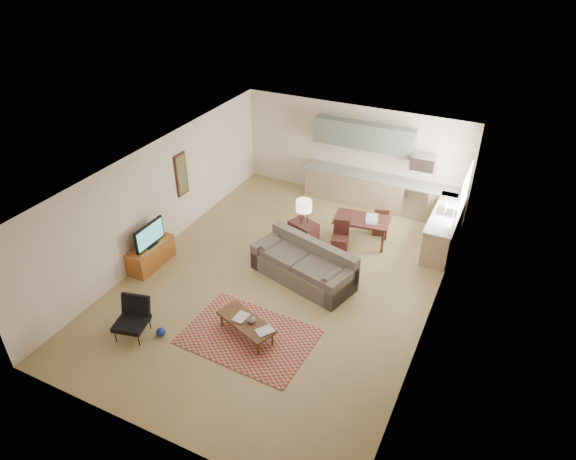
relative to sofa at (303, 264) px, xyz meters
The scene contains 25 objects.
room 1.03m from the sofa, 151.81° to the right, with size 9.00×9.00×9.00m.
kitchen_counter_back 3.99m from the sofa, 82.97° to the left, with size 4.26×0.64×0.92m, color #A08665, non-canonical shape.
kitchen_counter_right 3.75m from the sofa, 47.82° to the left, with size 0.64×2.26×0.92m, color #A08665, non-canonical shape.
kitchen_range 4.27m from the sofa, 68.14° to the left, with size 0.62×0.62×0.90m, color #A5A8AD.
kitchen_microwave 4.43m from the sofa, 68.24° to the left, with size 0.62×0.40×0.35m, color #A5A8AD.
upper_cabinets 4.38m from the sofa, 91.56° to the left, with size 2.80×0.34×0.70m, color slate.
window_right 4.11m from the sofa, 44.60° to the left, with size 0.02×1.40×1.05m, color white.
wall_art_left 3.85m from the sofa, 169.38° to the left, with size 0.06×0.42×1.10m, color olive, non-canonical shape.
triptych 4.48m from the sofa, 96.87° to the left, with size 1.70×0.04×0.50m, color beige, non-canonical shape.
rug 2.20m from the sofa, 94.92° to the right, with size 2.48×1.72×0.02m, color maroon.
sofa is the anchor object (origin of this frame).
coffee_table 2.16m from the sofa, 96.36° to the right, with size 1.27×0.50×0.38m, color #482C16, non-canonical shape.
book_a 2.15m from the sofa, 103.18° to the right, with size 0.26×0.34×0.03m, color maroon.
book_b 2.17m from the sofa, 86.65° to the right, with size 0.38×0.40×0.02m, color navy.
vase 2.13m from the sofa, 93.40° to the right, with size 0.17×0.17×0.17m, color black.
armchair 3.82m from the sofa, 125.93° to the right, with size 0.68×0.68×0.78m, color black, non-canonical shape.
tv_credenza 3.57m from the sofa, 163.01° to the right, with size 0.47×1.22×0.56m, color #944D1C, non-canonical shape.
tv 3.54m from the sofa, 162.79° to the right, with size 0.09×0.94×0.56m, color black, non-canonical shape.
console_table 1.19m from the sofa, 114.08° to the left, with size 0.66×0.44×0.77m, color #361714, non-canonical shape.
table_lamp 1.35m from the sofa, 114.08° to the left, with size 0.37×0.37×0.62m, color beige, non-canonical shape.
dining_table 2.12m from the sofa, 71.74° to the left, with size 1.34×0.77×0.68m, color #361714, non-canonical shape.
dining_chair_near 1.43m from the sofa, 75.99° to the left, with size 0.39×0.40×0.81m, color #361714, non-canonical shape.
dining_chair_far 2.82m from the sofa, 69.60° to the left, with size 0.37×0.39×0.79m, color #361714, non-canonical shape.
laptop 2.17m from the sofa, 64.14° to the left, with size 0.29×0.21×0.21m, color #A5A8AD, non-canonical shape.
soap_bottle 3.93m from the sofa, 51.48° to the left, with size 0.11×0.11×0.19m, color beige.
Camera 1 is at (4.15, -8.25, 7.09)m, focal length 32.00 mm.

